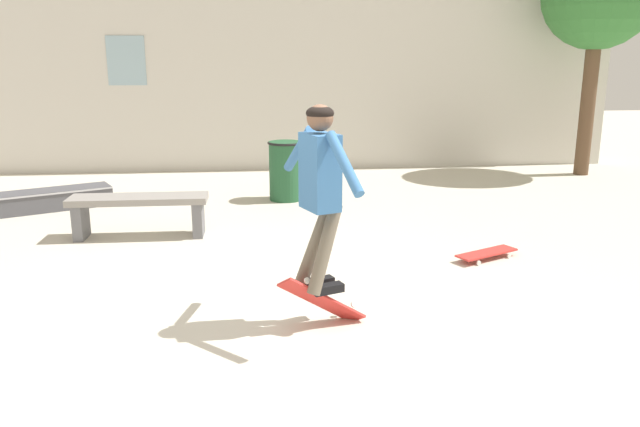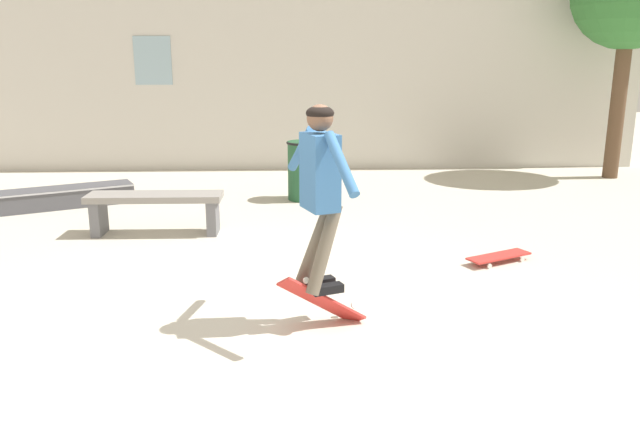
# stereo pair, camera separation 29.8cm
# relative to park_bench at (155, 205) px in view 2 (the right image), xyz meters

# --- Properties ---
(ground_plane) EXTENTS (40.00, 40.00, 0.00)m
(ground_plane) POSITION_rel_park_bench_xyz_m (1.41, -2.84, -0.38)
(ground_plane) COLOR beige
(building_backdrop) EXTENTS (15.10, 0.52, 5.35)m
(building_backdrop) POSITION_rel_park_bench_xyz_m (1.38, 4.81, 1.85)
(building_backdrop) COLOR beige
(building_backdrop) RESTS_ON ground_plane
(park_bench) EXTENTS (1.67, 0.47, 0.52)m
(park_bench) POSITION_rel_park_bench_xyz_m (0.00, 0.00, 0.00)
(park_bench) COLOR gray
(park_bench) RESTS_ON ground_plane
(skate_ledge) EXTENTS (1.99, 1.32, 0.29)m
(skate_ledge) POSITION_rel_park_bench_xyz_m (-1.70, 1.55, -0.23)
(skate_ledge) COLOR #4C4C51
(skate_ledge) RESTS_ON ground_plane
(trash_bin) EXTENTS (0.55, 0.55, 0.92)m
(trash_bin) POSITION_rel_park_bench_xyz_m (1.91, 1.89, 0.10)
(trash_bin) COLOR #235633
(trash_bin) RESTS_ON ground_plane
(skater) EXTENTS (0.54, 1.24, 1.52)m
(skater) POSITION_rel_park_bench_xyz_m (1.96, -2.84, 0.84)
(skater) COLOR teal
(skateboard_flipping) EXTENTS (0.75, 0.35, 0.54)m
(skateboard_flipping) POSITION_rel_park_bench_xyz_m (1.97, -2.86, -0.16)
(skateboard_flipping) COLOR red
(skateboard_resting) EXTENTS (0.78, 0.53, 0.08)m
(skateboard_resting) POSITION_rel_park_bench_xyz_m (3.98, -1.30, -0.31)
(skateboard_resting) COLOR red
(skateboard_resting) RESTS_ON ground_plane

